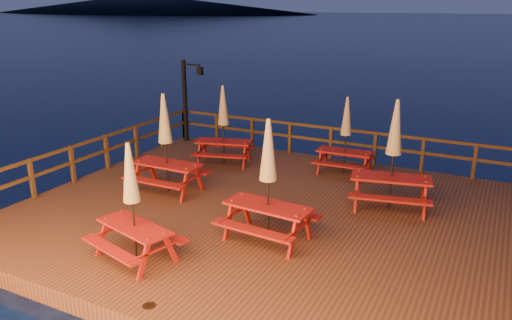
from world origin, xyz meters
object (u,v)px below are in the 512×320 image
object	(u,v)px
lamp_post	(188,94)
picnic_table_1	(223,124)
picnic_table_2	(132,200)
picnic_table_0	(393,153)

from	to	relation	value
lamp_post	picnic_table_1	distance (m)	3.09
lamp_post	picnic_table_2	xyz separation A→B (m)	(4.11, -7.94, -0.52)
picnic_table_0	lamp_post	bearing A→B (deg)	147.73
lamp_post	picnic_table_1	world-z (taller)	lamp_post
picnic_table_2	picnic_table_1	bearing A→B (deg)	119.31
picnic_table_0	picnic_table_2	world-z (taller)	picnic_table_0
lamp_post	picnic_table_1	size ratio (longest dim) A/B	1.19
picnic_table_0	picnic_table_1	xyz separation A→B (m)	(-5.57, 1.22, -0.14)
picnic_table_1	picnic_table_2	distance (m)	6.40
lamp_post	picnic_table_0	world-z (taller)	lamp_post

